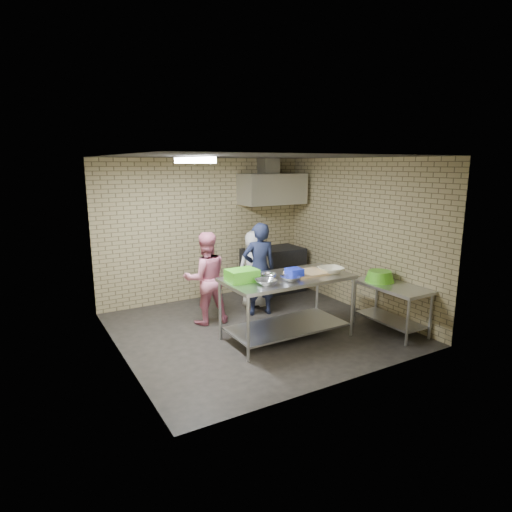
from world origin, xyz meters
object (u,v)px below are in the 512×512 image
Objects in this scene: green_basin at (380,276)px; bottle_green at (286,192)px; blue_tub at (294,273)px; bottle_red at (269,192)px; side_counter at (391,308)px; woman_white at (255,269)px; woman_pink at (206,278)px; man_navy at (259,269)px; prep_table at (287,307)px; stove at (273,270)px; green_crate at (242,275)px.

bottle_green is (0.02, 2.74, 1.18)m from green_basin.
bottle_red reaches higher than blue_tub.
side_counter is 3.44m from bottle_red.
bottle_red is 0.13× the size of woman_white.
blue_tub is at bearing 130.49° from woman_pink.
woman_pink is at bearing 8.72° from man_navy.
stove is (1.13, 2.17, -0.03)m from prep_table.
green_crate is at bearing 168.70° from green_basin.
green_basin is at bearing -8.72° from blue_tub.
woman_pink is (-0.97, 0.07, -0.05)m from man_navy.
side_counter is 0.79× the size of woman_pink.
blue_tub is (0.75, -0.22, -0.02)m from green_crate.
man_navy is (0.18, 1.12, 0.33)m from prep_table.
green_basin is 0.28× the size of man_navy.
green_basin is (-0.02, 0.25, 0.46)m from side_counter.
stove is 2.58m from blue_tub.
bottle_green reaches higher than woman_white.
woman_pink is at bearing -152.93° from bottle_green.
woman_pink is (-2.37, 1.78, 0.39)m from side_counter.
bottle_red is at bearing -130.99° from woman_white.
bottle_green is at bearing -145.54° from woman_pink.
prep_table is 1.68m from side_counter.
woman_white is at bearing 80.62° from blue_tub.
woman_white is (1.11, 0.32, -0.05)m from woman_pink.
side_counter is 2.99m from woman_pink.
stove is at bearing 64.59° from blue_tub.
blue_tub is 3.10m from bottle_green.
man_navy is 1.14× the size of woman_white.
green_crate is at bearing 163.65° from blue_tub.
man_navy is (-1.40, 1.71, 0.44)m from side_counter.
woman_white reaches higher than side_counter.
stove is at bearing -101.77° from bottle_red.
green_crate reaches higher than green_basin.
blue_tub reaches higher than side_counter.
bottle_green is (1.58, 2.41, 1.54)m from prep_table.
prep_table is at bearing 81.23° from woman_white.
green_crate is 1.76m from woman_white.
green_basin is 2.56× the size of bottle_red.
prep_table is 1.63m from green_basin.
woman_pink reaches higher than green_crate.
side_counter is 2.82× the size of green_crate.
side_counter is at bearing -82.38° from bottle_red.
prep_table is 0.56m from blue_tub.
woman_white is at bearing -96.31° from man_navy.
stove is 5.63× the size of blue_tub.
woman_white is at bearing -144.77° from bottle_green.
bottle_red is (1.13, 2.51, 1.00)m from blue_tub.
side_counter is 5.63× the size of blue_tub.
green_basin is 3.07× the size of bottle_green.
blue_tub is at bearing -114.20° from bottle_red.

